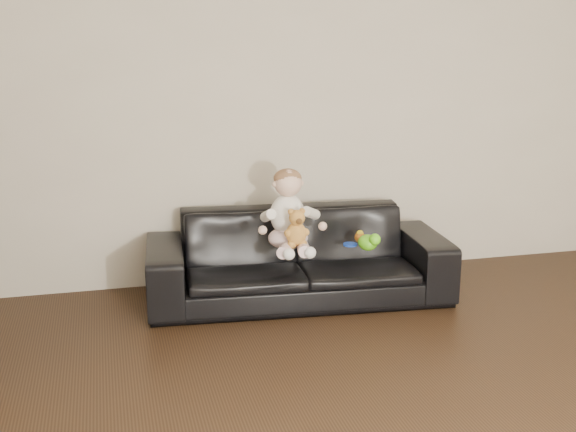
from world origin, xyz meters
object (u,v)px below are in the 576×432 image
object	(u,v)px
sofa	(298,257)
toy_green	(368,242)
toy_blue_disc	(350,244)
baby	(289,214)
teddy_bear	(297,228)
toy_rattle	(360,237)

from	to	relation	value
sofa	toy_green	world-z (taller)	sofa
sofa	toy_blue_disc	world-z (taller)	sofa
sofa	toy_green	size ratio (longest dim) A/B	13.54
sofa	toy_blue_disc	distance (m)	0.37
toy_green	baby	bearing A→B (deg)	162.58
teddy_bear	toy_green	xyz separation A→B (m)	(0.48, 0.01, -0.13)
sofa	baby	size ratio (longest dim) A/B	3.80
teddy_bear	toy_blue_disc	world-z (taller)	teddy_bear
baby	teddy_bear	bearing A→B (deg)	-68.11
baby	toy_green	size ratio (longest dim) A/B	3.56
baby	toy_green	world-z (taller)	baby
toy_rattle	sofa	bearing A→B (deg)	167.97
sofa	teddy_bear	xyz separation A→B (m)	(-0.08, -0.27, 0.28)
toy_rattle	baby	bearing A→B (deg)	-177.25
toy_blue_disc	toy_rattle	bearing A→B (deg)	28.97
baby	toy_blue_disc	bearing A→B (deg)	15.19
sofa	toy_rattle	xyz separation A→B (m)	(0.41, -0.09, 0.13)
teddy_bear	baby	bearing A→B (deg)	119.85
sofa	baby	xyz separation A→B (m)	(-0.09, -0.11, 0.33)
baby	toy_rattle	xyz separation A→B (m)	(0.51, 0.02, -0.20)
sofa	teddy_bear	size ratio (longest dim) A/B	8.26
sofa	toy_green	bearing A→B (deg)	-29.09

